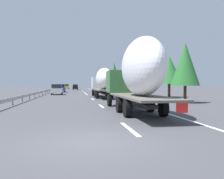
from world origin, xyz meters
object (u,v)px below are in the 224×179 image
Objects in this scene: car_yellow_coupe at (67,86)px; car_blue_sedan at (61,88)px; truck_lead at (103,81)px; truck_trailing at (137,73)px; road_sign at (110,83)px; car_white_van at (57,89)px; car_black_suv at (75,87)px.

car_yellow_coupe is 42.74m from car_blue_sedan.
truck_lead is 18.53m from truck_trailing.
truck_trailing reaches higher than car_blue_sedan.
road_sign is (-52.76, -10.25, 1.16)m from car_yellow_coupe.
truck_trailing is 4.22× the size of road_sign.
truck_trailing is (-18.53, 0.00, 0.25)m from truck_lead.
car_white_van is 13.60m from car_blue_sedan.
car_blue_sedan is at bearing 45.79° from road_sign.
car_yellow_coupe is at bearing 9.27° from car_black_suv.
car_yellow_coupe is 0.88× the size of car_blue_sedan.
truck_lead is at bearing -175.34° from car_black_suv.
car_yellow_coupe is at bearing -0.06° from car_blue_sedan.
road_sign is at bearing -169.01° from car_yellow_coupe.
road_sign is (13.86, -3.10, -0.30)m from truck_lead.
truck_lead is 67.02m from car_yellow_coupe.
truck_lead is 3.19× the size of car_yellow_coupe.
truck_lead is 12.65m from car_white_van.
car_black_suv is 1.02× the size of car_white_van.
car_blue_sedan is at bearing 9.63° from truck_trailing.
car_white_van is (28.81, 7.24, -1.69)m from truck_trailing.
car_blue_sedan is (-21.75, 3.47, 0.04)m from car_black_suv.
car_black_suv is at bearing -170.73° from car_yellow_coupe.
car_black_suv is at bearing 4.66° from truck_lead.
truck_trailing is 2.92× the size of car_white_van.
car_blue_sedan is (-42.74, 0.05, 0.01)m from car_yellow_coupe.
car_black_suv is at bearing 3.32° from truck_trailing.
road_sign is at bearing -5.47° from truck_trailing.
truck_lead reaches higher than car_black_suv.
car_white_van is (-56.34, 0.09, 0.01)m from car_yellow_coupe.
truck_trailing is at bearing -170.37° from car_blue_sedan.
car_white_van is at bearing 174.32° from car_black_suv.
car_yellow_coupe is at bearing 4.80° from truck_trailing.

